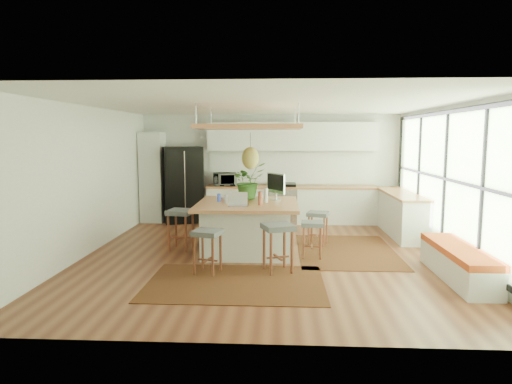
# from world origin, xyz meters

# --- Properties ---
(floor) EXTENTS (7.00, 7.00, 0.00)m
(floor) POSITION_xyz_m (0.00, 0.00, 0.00)
(floor) COLOR #532517
(floor) RESTS_ON ground
(ceiling) EXTENTS (7.00, 7.00, 0.00)m
(ceiling) POSITION_xyz_m (0.00, 0.00, 2.70)
(ceiling) COLOR white
(ceiling) RESTS_ON ground
(wall_back) EXTENTS (6.50, 0.00, 6.50)m
(wall_back) POSITION_xyz_m (0.00, 3.50, 1.35)
(wall_back) COLOR silver
(wall_back) RESTS_ON ground
(wall_front) EXTENTS (6.50, 0.00, 6.50)m
(wall_front) POSITION_xyz_m (0.00, -3.50, 1.35)
(wall_front) COLOR silver
(wall_front) RESTS_ON ground
(wall_left) EXTENTS (0.00, 7.00, 7.00)m
(wall_left) POSITION_xyz_m (-3.25, 0.00, 1.35)
(wall_left) COLOR silver
(wall_left) RESTS_ON ground
(wall_right) EXTENTS (0.00, 7.00, 7.00)m
(wall_right) POSITION_xyz_m (3.25, 0.00, 1.35)
(wall_right) COLOR silver
(wall_right) RESTS_ON ground
(window_wall) EXTENTS (0.10, 6.20, 2.60)m
(window_wall) POSITION_xyz_m (3.22, 0.00, 1.40)
(window_wall) COLOR black
(window_wall) RESTS_ON wall_right
(pantry) EXTENTS (0.55, 0.60, 2.25)m
(pantry) POSITION_xyz_m (-2.95, 3.18, 1.12)
(pantry) COLOR silver
(pantry) RESTS_ON floor
(back_counter_base) EXTENTS (4.20, 0.60, 0.88)m
(back_counter_base) POSITION_xyz_m (0.55, 3.18, 0.44)
(back_counter_base) COLOR silver
(back_counter_base) RESTS_ON floor
(back_counter_top) EXTENTS (4.24, 0.64, 0.05)m
(back_counter_top) POSITION_xyz_m (0.55, 3.18, 0.90)
(back_counter_top) COLOR brown
(back_counter_top) RESTS_ON back_counter_base
(backsplash) EXTENTS (4.20, 0.02, 0.80)m
(backsplash) POSITION_xyz_m (0.55, 3.48, 1.35)
(backsplash) COLOR white
(backsplash) RESTS_ON wall_back
(upper_cabinets) EXTENTS (4.20, 0.34, 0.70)m
(upper_cabinets) POSITION_xyz_m (0.55, 3.32, 2.15)
(upper_cabinets) COLOR silver
(upper_cabinets) RESTS_ON wall_back
(range) EXTENTS (0.76, 0.62, 1.00)m
(range) POSITION_xyz_m (0.30, 3.18, 0.50)
(range) COLOR #A5A5AA
(range) RESTS_ON floor
(right_counter_base) EXTENTS (0.60, 2.50, 0.88)m
(right_counter_base) POSITION_xyz_m (2.93, 2.00, 0.44)
(right_counter_base) COLOR silver
(right_counter_base) RESTS_ON floor
(right_counter_top) EXTENTS (0.64, 2.54, 0.05)m
(right_counter_top) POSITION_xyz_m (2.93, 2.00, 0.90)
(right_counter_top) COLOR brown
(right_counter_top) RESTS_ON right_counter_base
(window_bench) EXTENTS (0.52, 2.00, 0.50)m
(window_bench) POSITION_xyz_m (2.95, -1.20, 0.25)
(window_bench) COLOR silver
(window_bench) RESTS_ON floor
(ceiling_panel) EXTENTS (1.86, 1.86, 0.80)m
(ceiling_panel) POSITION_xyz_m (-0.30, 0.40, 2.05)
(ceiling_panel) COLOR brown
(ceiling_panel) RESTS_ON ceiling
(rug_near) EXTENTS (2.60, 1.80, 0.01)m
(rug_near) POSITION_xyz_m (-0.40, -1.56, 0.01)
(rug_near) COLOR black
(rug_near) RESTS_ON floor
(rug_right) EXTENTS (1.80, 2.60, 0.01)m
(rug_right) POSITION_xyz_m (1.51, 0.40, 0.01)
(rug_right) COLOR black
(rug_right) RESTS_ON floor
(fridge) EXTENTS (1.13, 1.00, 1.90)m
(fridge) POSITION_xyz_m (-2.18, 3.15, 0.93)
(fridge) COLOR black
(fridge) RESTS_ON floor
(island) EXTENTS (1.85, 1.85, 0.93)m
(island) POSITION_xyz_m (-0.34, 0.27, 0.47)
(island) COLOR brown
(island) RESTS_ON floor
(stool_near_left) EXTENTS (0.50, 0.50, 0.69)m
(stool_near_left) POSITION_xyz_m (-0.88, -1.11, 0.35)
(stool_near_left) COLOR #44484C
(stool_near_left) RESTS_ON floor
(stool_near_right) EXTENTS (0.59, 0.59, 0.77)m
(stool_near_right) POSITION_xyz_m (0.23, -0.98, 0.35)
(stool_near_right) COLOR #44484C
(stool_near_right) RESTS_ON floor
(stool_right_front) EXTENTS (0.41, 0.41, 0.65)m
(stool_right_front) POSITION_xyz_m (0.83, -0.10, 0.35)
(stool_right_front) COLOR #44484C
(stool_right_front) RESTS_ON floor
(stool_right_back) EXTENTS (0.49, 0.49, 0.67)m
(stool_right_back) POSITION_xyz_m (1.01, 0.84, 0.35)
(stool_right_back) COLOR #44484C
(stool_right_back) RESTS_ON floor
(stool_left_side) EXTENTS (0.53, 0.53, 0.77)m
(stool_left_side) POSITION_xyz_m (-1.63, 0.35, 0.35)
(stool_left_side) COLOR #44484C
(stool_left_side) RESTS_ON floor
(laptop) EXTENTS (0.36, 0.38, 0.25)m
(laptop) POSITION_xyz_m (-0.49, -0.17, 1.05)
(laptop) COLOR #A5A5AA
(laptop) RESTS_ON island
(monitor) EXTENTS (0.50, 0.57, 0.52)m
(monitor) POSITION_xyz_m (0.17, 0.66, 1.19)
(monitor) COLOR #A5A5AA
(monitor) RESTS_ON island
(microwave) EXTENTS (0.62, 0.41, 0.39)m
(microwave) POSITION_xyz_m (-1.12, 3.16, 1.12)
(microwave) COLOR #A5A5AA
(microwave) RESTS_ON back_counter_top
(island_plant) EXTENTS (0.94, 0.96, 0.56)m
(island_plant) POSITION_xyz_m (-0.37, 0.80, 1.21)
(island_plant) COLOR #1E4C19
(island_plant) RESTS_ON island
(island_bowl) EXTENTS (0.27, 0.27, 0.06)m
(island_bowl) POSITION_xyz_m (-0.87, 0.71, 0.96)
(island_bowl) COLOR beige
(island_bowl) RESTS_ON island
(island_bottle_0) EXTENTS (0.07, 0.07, 0.19)m
(island_bottle_0) POSITION_xyz_m (-0.89, 0.37, 1.03)
(island_bottle_0) COLOR blue
(island_bottle_0) RESTS_ON island
(island_bottle_1) EXTENTS (0.07, 0.07, 0.19)m
(island_bottle_1) POSITION_xyz_m (-0.74, 0.12, 1.03)
(island_bottle_1) COLOR white
(island_bottle_1) RESTS_ON island
(island_bottle_2) EXTENTS (0.07, 0.07, 0.19)m
(island_bottle_2) POSITION_xyz_m (-0.09, -0.03, 1.03)
(island_bottle_2) COLOR #964332
(island_bottle_2) RESTS_ON island
(island_bottle_3) EXTENTS (0.07, 0.07, 0.19)m
(island_bottle_3) POSITION_xyz_m (0.01, 0.32, 1.03)
(island_bottle_3) COLOR beige
(island_bottle_3) RESTS_ON island
(island_bottle_4) EXTENTS (0.07, 0.07, 0.19)m
(island_bottle_4) POSITION_xyz_m (-0.54, 0.52, 1.03)
(island_bottle_4) COLOR #4C7F5A
(island_bottle_4) RESTS_ON island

